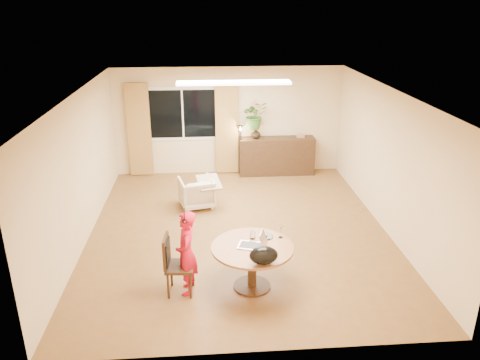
# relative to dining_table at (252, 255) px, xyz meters

# --- Properties ---
(floor) EXTENTS (6.50, 6.50, 0.00)m
(floor) POSITION_rel_dining_table_xyz_m (-0.07, 1.85, -0.54)
(floor) COLOR brown
(floor) RESTS_ON ground
(ceiling) EXTENTS (6.50, 6.50, 0.00)m
(ceiling) POSITION_rel_dining_table_xyz_m (-0.07, 1.85, 2.06)
(ceiling) COLOR white
(ceiling) RESTS_ON wall_back
(wall_back) EXTENTS (5.50, 0.00, 5.50)m
(wall_back) POSITION_rel_dining_table_xyz_m (-0.07, 5.10, 0.76)
(wall_back) COLOR beige
(wall_back) RESTS_ON floor
(wall_left) EXTENTS (0.00, 6.50, 6.50)m
(wall_left) POSITION_rel_dining_table_xyz_m (-2.82, 1.85, 0.76)
(wall_left) COLOR beige
(wall_left) RESTS_ON floor
(wall_right) EXTENTS (0.00, 6.50, 6.50)m
(wall_right) POSITION_rel_dining_table_xyz_m (2.68, 1.85, 0.76)
(wall_right) COLOR beige
(wall_right) RESTS_ON floor
(window) EXTENTS (1.70, 0.03, 1.30)m
(window) POSITION_rel_dining_table_xyz_m (-1.17, 5.08, 0.96)
(window) COLOR white
(window) RESTS_ON wall_back
(curtain_left) EXTENTS (0.55, 0.08, 2.25)m
(curtain_left) POSITION_rel_dining_table_xyz_m (-2.22, 5.01, 0.60)
(curtain_left) COLOR olive
(curtain_left) RESTS_ON wall_back
(curtain_right) EXTENTS (0.55, 0.08, 2.25)m
(curtain_right) POSITION_rel_dining_table_xyz_m (-0.12, 5.01, 0.60)
(curtain_right) COLOR olive
(curtain_right) RESTS_ON wall_back
(ceiling_panel) EXTENTS (2.20, 0.35, 0.05)m
(ceiling_panel) POSITION_rel_dining_table_xyz_m (-0.07, 3.05, 2.02)
(ceiling_panel) COLOR white
(ceiling_panel) RESTS_ON ceiling
(dining_table) EXTENTS (1.22, 1.22, 0.69)m
(dining_table) POSITION_rel_dining_table_xyz_m (0.00, 0.00, 0.00)
(dining_table) COLOR brown
(dining_table) RESTS_ON floor
(dining_chair) EXTENTS (0.47, 0.44, 0.92)m
(dining_chair) POSITION_rel_dining_table_xyz_m (-1.06, -0.05, -0.09)
(dining_chair) COLOR #311D10
(dining_chair) RESTS_ON floor
(child) EXTENTS (0.47, 0.32, 1.29)m
(child) POSITION_rel_dining_table_xyz_m (-0.96, -0.04, 0.10)
(child) COLOR red
(child) RESTS_ON floor
(laptop) EXTENTS (0.46, 0.37, 0.26)m
(laptop) POSITION_rel_dining_table_xyz_m (-0.02, 0.01, 0.28)
(laptop) COLOR #B7B7BC
(laptop) RESTS_ON dining_table
(tumbler) EXTENTS (0.09, 0.09, 0.12)m
(tumbler) POSITION_rel_dining_table_xyz_m (0.03, 0.24, 0.21)
(tumbler) COLOR white
(tumbler) RESTS_ON dining_table
(wine_glass) EXTENTS (0.07, 0.07, 0.20)m
(wine_glass) POSITION_rel_dining_table_xyz_m (0.46, 0.24, 0.25)
(wine_glass) COLOR white
(wine_glass) RESTS_ON dining_table
(pot_lid) EXTENTS (0.23, 0.23, 0.03)m
(pot_lid) POSITION_rel_dining_table_xyz_m (0.23, 0.27, 0.16)
(pot_lid) COLOR white
(pot_lid) RESTS_ON dining_table
(handbag) EXTENTS (0.44, 0.32, 0.26)m
(handbag) POSITION_rel_dining_table_xyz_m (0.10, -0.49, 0.28)
(handbag) COLOR black
(handbag) RESTS_ON dining_table
(armchair) EXTENTS (0.81, 0.83, 0.63)m
(armchair) POSITION_rel_dining_table_xyz_m (-0.85, 3.02, -0.23)
(armchair) COLOR beige
(armchair) RESTS_ON floor
(throw) EXTENTS (0.56, 0.64, 0.03)m
(throw) POSITION_rel_dining_table_xyz_m (-0.60, 2.96, 0.10)
(throw) COLOR beige
(throw) RESTS_ON armchair
(sideboard) EXTENTS (1.83, 0.45, 0.92)m
(sideboard) POSITION_rel_dining_table_xyz_m (1.09, 4.86, -0.09)
(sideboard) COLOR #311D10
(sideboard) RESTS_ON floor
(vase) EXTENTS (0.29, 0.29, 0.25)m
(vase) POSITION_rel_dining_table_xyz_m (0.57, 4.86, 0.50)
(vase) COLOR black
(vase) RESTS_ON sideboard
(bouquet) EXTENTS (0.67, 0.61, 0.66)m
(bouquet) POSITION_rel_dining_table_xyz_m (0.54, 4.86, 0.95)
(bouquet) COLOR #256328
(bouquet) RESTS_ON vase
(book_stack) EXTENTS (0.22, 0.18, 0.08)m
(book_stack) POSITION_rel_dining_table_xyz_m (1.67, 4.86, 0.41)
(book_stack) COLOR #8F6448
(book_stack) RESTS_ON sideboard
(desk_lamp) EXTENTS (0.15, 0.15, 0.36)m
(desk_lamp) POSITION_rel_dining_table_xyz_m (0.20, 4.81, 0.55)
(desk_lamp) COLOR black
(desk_lamp) RESTS_ON sideboard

